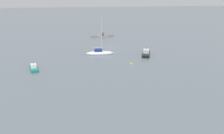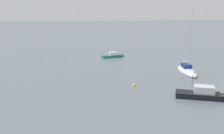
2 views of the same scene
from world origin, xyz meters
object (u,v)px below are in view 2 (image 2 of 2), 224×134
(motorboat_black_near, at_px, (207,96))
(motorboat_teal_mid, at_px, (114,56))
(sailboat_white_near, at_px, (187,71))
(mooring_buoy_near, at_px, (134,85))

(motorboat_black_near, distance_m, motorboat_teal_mid, 33.70)
(motorboat_teal_mid, bearing_deg, sailboat_white_near, 19.92)
(motorboat_black_near, relative_size, motorboat_teal_mid, 1.28)
(mooring_buoy_near, bearing_deg, motorboat_teal_mid, -1.47)
(sailboat_white_near, xyz_separation_m, motorboat_teal_mid, (18.55, 11.59, -0.09))
(sailboat_white_near, relative_size, motorboat_black_near, 1.64)
(sailboat_white_near, relative_size, mooring_buoy_near, 20.10)
(sailboat_white_near, distance_m, motorboat_black_near, 14.58)
(sailboat_white_near, bearing_deg, motorboat_black_near, 80.78)
(motorboat_black_near, height_order, motorboat_teal_mid, motorboat_black_near)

